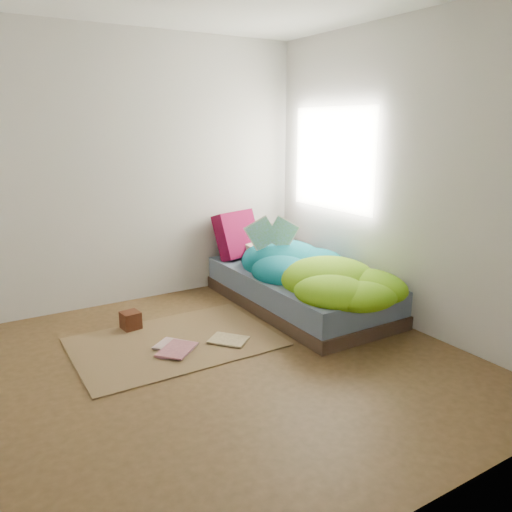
{
  "coord_description": "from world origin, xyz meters",
  "views": [
    {
      "loc": [
        -1.54,
        -3.02,
        1.74
      ],
      "look_at": [
        0.75,
        0.75,
        0.57
      ],
      "focal_mm": 35.0,
      "sensor_mm": 36.0,
      "label": 1
    }
  ],
  "objects_px": {
    "open_book": "(272,223)",
    "floor_book_b": "(164,348)",
    "wooden_box": "(131,320)",
    "pillow_magenta": "(237,235)",
    "bed": "(299,290)",
    "floor_book_a": "(168,352)"
  },
  "relations": [
    {
      "from": "open_book",
      "to": "floor_book_b",
      "type": "relative_size",
      "value": 1.36
    },
    {
      "from": "open_book",
      "to": "wooden_box",
      "type": "xyz_separation_m",
      "value": [
        -1.42,
        0.06,
        -0.72
      ]
    },
    {
      "from": "pillow_magenta",
      "to": "floor_book_b",
      "type": "xyz_separation_m",
      "value": [
        -1.29,
        -1.11,
        -0.56
      ]
    },
    {
      "from": "floor_book_b",
      "to": "wooden_box",
      "type": "bearing_deg",
      "value": 148.26
    },
    {
      "from": "bed",
      "to": "floor_book_b",
      "type": "xyz_separation_m",
      "value": [
        -1.51,
        -0.27,
        -0.14
      ]
    },
    {
      "from": "floor_book_b",
      "to": "bed",
      "type": "bearing_deg",
      "value": 59.73
    },
    {
      "from": "floor_book_b",
      "to": "floor_book_a",
      "type": "bearing_deg",
      "value": -36.33
    },
    {
      "from": "bed",
      "to": "floor_book_a",
      "type": "xyz_separation_m",
      "value": [
        -1.5,
        -0.35,
        -0.14
      ]
    },
    {
      "from": "bed",
      "to": "floor_book_b",
      "type": "height_order",
      "value": "bed"
    },
    {
      "from": "bed",
      "to": "open_book",
      "type": "relative_size",
      "value": 4.74
    },
    {
      "from": "floor_book_a",
      "to": "pillow_magenta",
      "type": "bearing_deg",
      "value": 5.53
    },
    {
      "from": "wooden_box",
      "to": "open_book",
      "type": "bearing_deg",
      "value": -2.53
    },
    {
      "from": "floor_book_b",
      "to": "open_book",
      "type": "bearing_deg",
      "value": 69.8
    },
    {
      "from": "pillow_magenta",
      "to": "floor_book_b",
      "type": "height_order",
      "value": "pillow_magenta"
    },
    {
      "from": "bed",
      "to": "wooden_box",
      "type": "xyz_separation_m",
      "value": [
        -1.59,
        0.29,
        -0.08
      ]
    },
    {
      "from": "bed",
      "to": "floor_book_b",
      "type": "bearing_deg",
      "value": -169.81
    },
    {
      "from": "bed",
      "to": "floor_book_a",
      "type": "height_order",
      "value": "bed"
    },
    {
      "from": "bed",
      "to": "pillow_magenta",
      "type": "bearing_deg",
      "value": 104.46
    },
    {
      "from": "floor_book_a",
      "to": "floor_book_b",
      "type": "bearing_deg",
      "value": 56.84
    },
    {
      "from": "floor_book_a",
      "to": "open_book",
      "type": "bearing_deg",
      "value": -13.96
    },
    {
      "from": "open_book",
      "to": "floor_book_b",
      "type": "xyz_separation_m",
      "value": [
        -1.34,
        -0.49,
        -0.78
      ]
    },
    {
      "from": "bed",
      "to": "pillow_magenta",
      "type": "distance_m",
      "value": 0.96
    }
  ]
}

